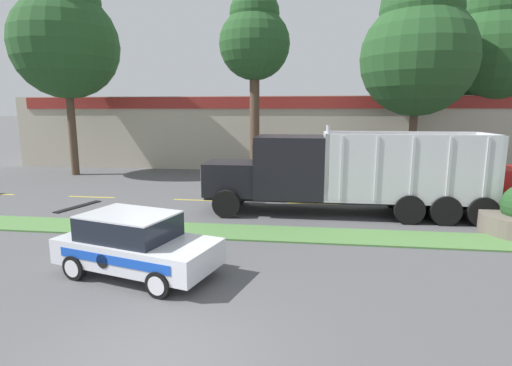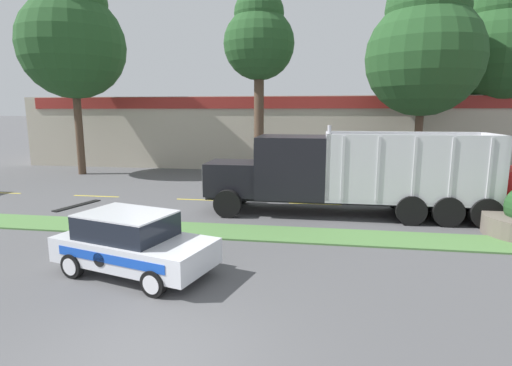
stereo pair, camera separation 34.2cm
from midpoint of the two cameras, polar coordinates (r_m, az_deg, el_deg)
The scene contains 13 objects.
grass_verge at distance 14.00m, azimuth -3.69°, elevation -7.01°, with size 120.00×1.72×0.06m, color #517F42.
centre_line_3 at distance 21.33m, azimuth -22.84°, elevation -1.85°, with size 2.40×0.14×0.01m, color yellow.
centre_line_4 at distance 19.20m, azimuth -8.76°, elevation -2.43°, with size 2.40×0.14×0.01m, color yellow.
centre_line_5 at distance 18.45m, azimuth 7.58°, elevation -2.92°, with size 2.40×0.14×0.01m, color yellow.
centre_line_6 at distance 19.25m, azimuth 23.90°, elevation -3.17°, with size 2.40×0.14×0.01m, color yellow.
dump_truck_lead at distance 16.50m, azimuth 8.26°, elevation 1.24°, with size 11.26×2.79×3.65m.
rally_car at distance 10.87m, azimuth -17.72°, elevation -8.23°, with size 4.46×2.88×1.64m.
traffic_cone at distance 12.98m, azimuth -18.10°, elevation -7.55°, with size 0.49×0.49×0.67m.
store_building_backdrop at distance 33.98m, azimuth 2.05°, elevation 7.58°, with size 37.50×12.10×5.20m.
tree_behind_left at distance 31.78m, azimuth 30.22°, elevation 16.64°, with size 6.58×6.58×12.74m.
tree_behind_centre at distance 29.31m, azimuth -25.99°, elevation 18.54°, with size 6.62×6.62×13.21m.
tree_behind_right at distance 25.94m, azimuth 21.85°, elevation 17.63°, with size 6.60×6.60×12.12m.
tree_behind_far_right at distance 24.61m, azimuth -0.63°, elevation 19.94°, with size 4.13×4.13×11.12m.
Camera 1 is at (2.46, -5.69, 4.18)m, focal length 28.00 mm.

